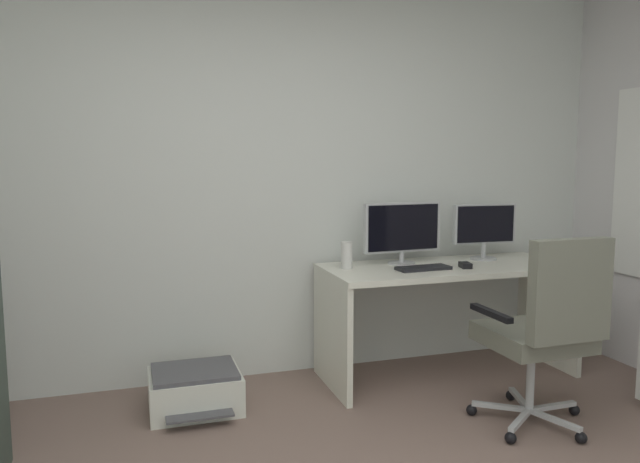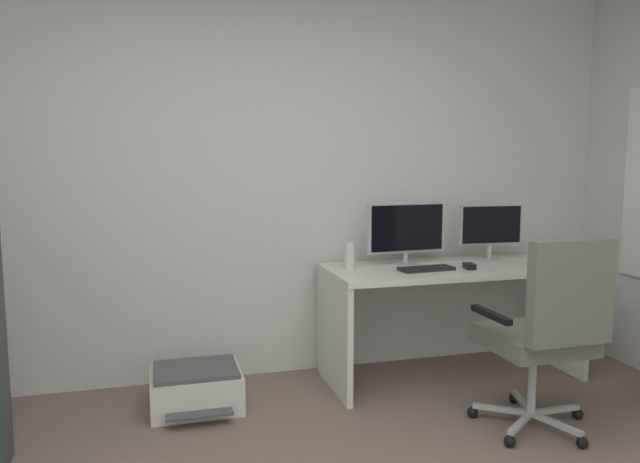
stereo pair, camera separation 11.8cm
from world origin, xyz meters
TOP-DOWN VIEW (x-y plane):
  - wall_back at (0.00, 2.26)m, footprint 5.06×0.10m
  - desk at (1.24, 1.83)m, footprint 1.62×0.67m
  - monitor_main at (0.97, 1.95)m, footprint 0.54×0.18m
  - monitor_secondary at (1.58, 1.95)m, footprint 0.45×0.18m
  - keyboard at (1.01, 1.73)m, footprint 0.35×0.15m
  - computer_mouse at (1.29, 1.71)m, footprint 0.08×0.11m
  - desktop_speaker at (0.57, 1.91)m, footprint 0.07×0.07m
  - office_chair at (1.30, 0.95)m, footprint 0.61×0.63m
  - printer at (-0.40, 1.76)m, footprint 0.51×0.50m

SIDE VIEW (x-z plane):
  - printer at x=-0.40m, z-range 0.00..0.23m
  - desk at x=1.24m, z-range 0.18..0.92m
  - office_chair at x=1.30m, z-range 0.05..1.08m
  - keyboard at x=1.01m, z-range 0.73..0.75m
  - computer_mouse at x=1.29m, z-range 0.73..0.77m
  - desktop_speaker at x=0.57m, z-range 0.73..0.90m
  - monitor_secondary at x=1.58m, z-range 0.77..1.15m
  - monitor_main at x=0.97m, z-range 0.76..1.16m
  - wall_back at x=0.00m, z-range 0.00..2.57m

